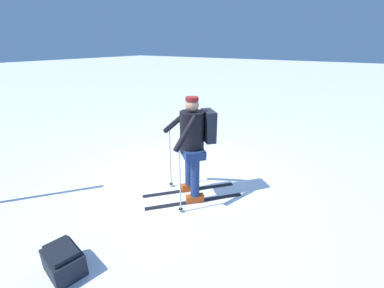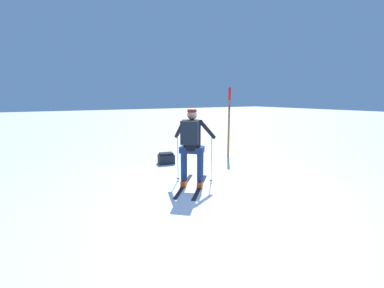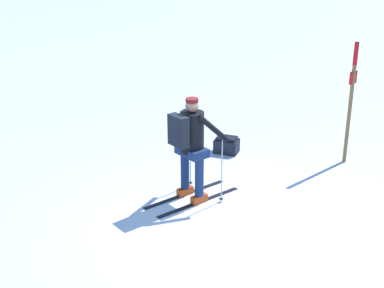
# 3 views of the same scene
# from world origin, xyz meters

# --- Properties ---
(ground_plane) EXTENTS (80.00, 80.00, 0.00)m
(ground_plane) POSITION_xyz_m (0.00, 0.00, 0.00)
(ground_plane) COLOR white
(skier) EXTENTS (1.60, 1.49, 1.78)m
(skier) POSITION_xyz_m (-0.39, -0.48, 1.05)
(skier) COLOR black
(skier) RESTS_ON ground_plane
(dropped_backpack) EXTENTS (0.43, 0.54, 0.35)m
(dropped_backpack) POSITION_xyz_m (-2.61, -0.11, 0.16)
(dropped_backpack) COLOR black
(dropped_backpack) RESTS_ON ground_plane
(trail_marker) EXTENTS (0.21, 0.16, 2.39)m
(trail_marker) POSITION_xyz_m (-2.52, 2.26, 1.41)
(trail_marker) COLOR olive
(trail_marker) RESTS_ON ground_plane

